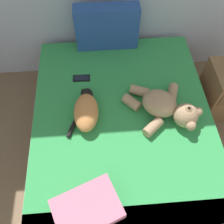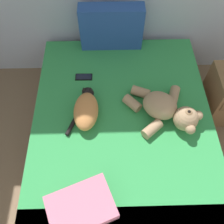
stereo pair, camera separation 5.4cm
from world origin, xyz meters
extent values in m
cube|color=olive|center=(1.73, 2.97, 0.13)|extent=(1.49, 1.92, 0.26)
cube|color=white|center=(1.73, 2.97, 0.36)|extent=(1.44, 1.86, 0.20)
cube|color=green|center=(1.73, 3.03, 0.47)|extent=(1.43, 1.73, 0.02)
cube|color=#264C99|center=(1.66, 3.83, 0.69)|extent=(0.57, 0.15, 0.41)
ellipsoid|color=#D18447|center=(1.44, 3.01, 0.56)|extent=(0.20, 0.35, 0.15)
sphere|color=black|center=(1.45, 3.20, 0.53)|extent=(0.10, 0.10, 0.10)
cone|color=black|center=(1.42, 3.20, 0.59)|extent=(0.04, 0.04, 0.04)
cone|color=black|center=(1.48, 3.20, 0.59)|extent=(0.04, 0.04, 0.04)
cylinder|color=black|center=(1.33, 2.92, 0.50)|extent=(0.09, 0.16, 0.03)
ellipsoid|color=black|center=(1.48, 3.11, 0.50)|extent=(0.06, 0.10, 0.04)
ellipsoid|color=tan|center=(2.01, 3.04, 0.57)|extent=(0.35, 0.34, 0.19)
sphere|color=tan|center=(2.19, 2.92, 0.57)|extent=(0.19, 0.19, 0.19)
sphere|color=#8E6B49|center=(2.19, 2.92, 0.64)|extent=(0.07, 0.07, 0.07)
sphere|color=black|center=(2.19, 2.92, 0.67)|extent=(0.02, 0.02, 0.02)
sphere|color=tan|center=(2.29, 2.94, 0.58)|extent=(0.07, 0.07, 0.07)
sphere|color=tan|center=(2.21, 2.82, 0.58)|extent=(0.07, 0.07, 0.07)
cylinder|color=tan|center=(2.15, 3.17, 0.52)|extent=(0.13, 0.18, 0.08)
cylinder|color=tan|center=(1.89, 3.21, 0.52)|extent=(0.17, 0.13, 0.08)
cylinder|color=tan|center=(1.94, 2.86, 0.52)|extent=(0.18, 0.17, 0.08)
cylinder|color=tan|center=(1.81, 3.10, 0.52)|extent=(0.16, 0.16, 0.08)
cube|color=black|center=(1.40, 3.42, 0.49)|extent=(0.15, 0.07, 0.01)
cube|color=black|center=(1.40, 3.42, 0.49)|extent=(0.13, 0.06, 0.00)
cube|color=#D1728C|center=(1.43, 2.31, 0.54)|extent=(0.47, 0.41, 0.11)
camera|label=1|loc=(1.56, 2.00, 2.13)|focal=39.04mm
camera|label=2|loc=(1.62, 1.99, 2.13)|focal=39.04mm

